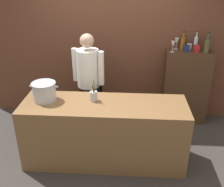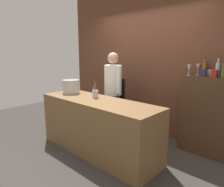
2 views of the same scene
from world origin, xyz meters
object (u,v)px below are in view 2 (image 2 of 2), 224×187
object	(u,v)px
utensil_crock	(95,94)
wine_bottle_clear	(218,69)
wine_glass_tall	(198,67)
spice_tin_silver	(210,73)
wine_bottle_olive	(224,70)
chef	(113,88)
wine_bottle_amber	(204,69)
spice_tin_red	(214,74)
wine_glass_wide	(189,68)
stockpot_large	(71,86)
spice_tin_navy	(204,73)

from	to	relation	value
utensil_crock	wine_bottle_clear	size ratio (longest dim) A/B	0.97
wine_glass_tall	spice_tin_silver	bearing A→B (deg)	-6.29
wine_bottle_olive	wine_glass_tall	xyz separation A→B (m)	(-0.44, 0.17, 0.01)
chef	wine_bottle_amber	bearing A→B (deg)	-140.51
spice_tin_red	wine_glass_tall	bearing A→B (deg)	156.75
wine_bottle_amber	wine_glass_wide	world-z (taller)	wine_bottle_amber
wine_bottle_clear	wine_glass_wide	size ratio (longest dim) A/B	1.70
stockpot_large	wine_glass_wide	size ratio (longest dim) A/B	2.13
chef	wine_bottle_olive	xyz separation A→B (m)	(1.84, 0.40, 0.44)
wine_bottle_amber	spice_tin_navy	size ratio (longest dim) A/B	2.84
chef	spice_tin_navy	distance (m)	1.65
spice_tin_silver	spice_tin_navy	size ratio (longest dim) A/B	0.98
wine_bottle_olive	stockpot_large	bearing A→B (deg)	-155.83
stockpot_large	spice_tin_red	size ratio (longest dim) A/B	3.51
wine_bottle_olive	spice_tin_red	world-z (taller)	wine_bottle_olive
chef	utensil_crock	distance (m)	0.64
wine_bottle_olive	wine_glass_wide	xyz separation A→B (m)	(-0.53, 0.01, 0.00)
spice_tin_navy	spice_tin_red	distance (m)	0.16
spice_tin_red	wine_bottle_amber	bearing A→B (deg)	147.38
chef	spice_tin_navy	xyz separation A→B (m)	(1.54, 0.45, 0.37)
wine_glass_tall	spice_tin_navy	xyz separation A→B (m)	(0.14, -0.13, -0.08)
wine_bottle_olive	wine_glass_tall	bearing A→B (deg)	158.61
wine_bottle_amber	wine_bottle_clear	xyz separation A→B (m)	(0.21, -0.01, 0.01)
utensil_crock	wine_bottle_olive	world-z (taller)	wine_bottle_olive
wine_bottle_amber	wine_glass_tall	size ratio (longest dim) A/B	1.56
wine_bottle_olive	wine_glass_tall	distance (m)	0.48
wine_bottle_amber	wine_bottle_clear	world-z (taller)	wine_bottle_clear
spice_tin_red	wine_bottle_olive	bearing A→B (deg)	-17.18
stockpot_large	wine_bottle_clear	size ratio (longest dim) A/B	1.25
stockpot_large	wine_bottle_olive	world-z (taller)	wine_bottle_olive
wine_bottle_clear	spice_tin_red	size ratio (longest dim) A/B	2.80
stockpot_large	spice_tin_red	distance (m)	2.47
utensil_crock	wine_bottle_amber	size ratio (longest dim) A/B	0.99
wine_glass_tall	spice_tin_red	xyz separation A→B (m)	(0.30, -0.13, -0.08)
wine_bottle_olive	spice_tin_navy	bearing A→B (deg)	170.94
utensil_crock	wine_bottle_olive	bearing A→B (deg)	31.34
spice_tin_silver	spice_tin_red	xyz separation A→B (m)	(0.10, -0.11, 0.00)
chef	utensil_crock	world-z (taller)	chef
stockpot_large	utensil_crock	size ratio (longest dim) A/B	1.30
wine_bottle_amber	wine_bottle_clear	size ratio (longest dim) A/B	0.97
chef	stockpot_large	distance (m)	0.82
chef	wine_glass_tall	size ratio (longest dim) A/B	8.76
utensil_crock	spice_tin_silver	distance (m)	1.89
stockpot_large	wine_glass_tall	distance (m)	2.29
wine_glass_tall	spice_tin_red	bearing A→B (deg)	-23.25
wine_bottle_olive	spice_tin_navy	world-z (taller)	wine_bottle_olive
utensil_crock	spice_tin_silver	size ratio (longest dim) A/B	2.87
wine_bottle_clear	chef	bearing A→B (deg)	-161.66
chef	wine_bottle_amber	xyz separation A→B (m)	(1.49, 0.58, 0.43)
wine_bottle_olive	wine_bottle_clear	bearing A→B (deg)	130.23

